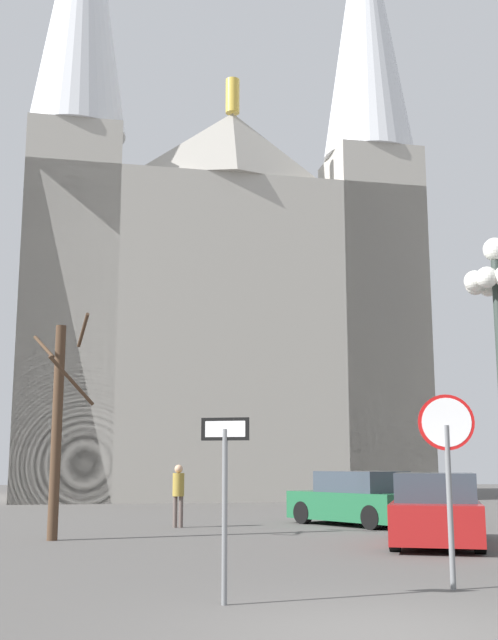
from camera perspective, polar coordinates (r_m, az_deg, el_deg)
The scene contains 8 objects.
ground_plane at distance 8.73m, azimuth 10.15°, elevation -21.44°, with size 120.00×120.00×0.00m, color #514F4C.
cathedral at distance 42.79m, azimuth -2.34°, elevation 1.45°, with size 21.44×16.26×34.72m.
stop_sign at distance 11.75m, azimuth 14.07°, elevation -9.10°, with size 0.79×0.18×2.69m.
one_way_arrow_sign at distance 10.21m, azimuth -1.75°, elevation -11.60°, with size 0.61×0.21×2.29m.
bare_tree at distance 19.11m, azimuth -13.59°, elevation -7.28°, with size 1.53×1.57×5.22m.
parked_car_near_green at distance 23.27m, azimuth 7.84°, elevation -12.69°, with size 3.77×4.34×1.51m.
parked_car_far_red at distance 17.98m, azimuth 13.31°, elevation -13.22°, with size 3.01×4.81×1.52m.
pedestrian_walking at distance 22.37m, azimuth -5.10°, elevation -12.03°, with size 0.32×0.32×1.69m.
Camera 1 is at (-1.92, -8.34, 1.71)m, focal length 44.51 mm.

